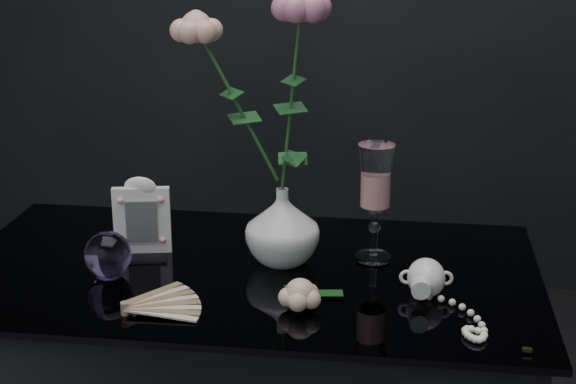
% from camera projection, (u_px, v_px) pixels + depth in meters
% --- Properties ---
extents(vase, '(0.15, 0.15, 0.14)m').
position_uv_depth(vase, '(282.00, 226.00, 1.60)').
color(vase, white).
rests_on(vase, table).
extents(wine_glass, '(0.09, 0.09, 0.22)m').
position_uv_depth(wine_glass, '(375.00, 203.00, 1.60)').
color(wine_glass, white).
rests_on(wine_glass, table).
extents(picture_frame, '(0.12, 0.11, 0.15)m').
position_uv_depth(picture_frame, '(142.00, 215.00, 1.64)').
color(picture_frame, white).
rests_on(picture_frame, table).
extents(paperweight, '(0.10, 0.10, 0.08)m').
position_uv_depth(paperweight, '(108.00, 254.00, 1.55)').
color(paperweight, '#A181D1').
rests_on(paperweight, table).
extents(paper_fan, '(0.29, 0.26, 0.03)m').
position_uv_depth(paper_fan, '(125.00, 307.00, 1.41)').
color(paper_fan, beige).
rests_on(paper_fan, table).
extents(loose_rose, '(0.17, 0.19, 0.05)m').
position_uv_depth(loose_rose, '(300.00, 294.00, 1.43)').
color(loose_rose, '#FFC6A4').
rests_on(loose_rose, table).
extents(pearl_jar, '(0.23, 0.24, 0.07)m').
position_uv_depth(pearl_jar, '(426.00, 276.00, 1.48)').
color(pearl_jar, white).
rests_on(pearl_jar, table).
extents(roses, '(0.25, 0.11, 0.41)m').
position_uv_depth(roses, '(261.00, 84.00, 1.52)').
color(roses, '#FFB19C').
rests_on(roses, vase).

